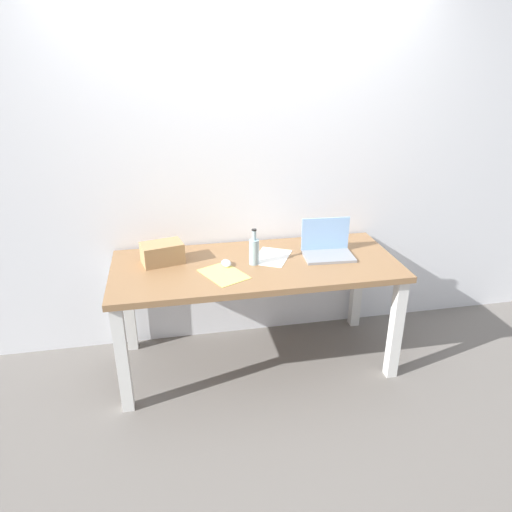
# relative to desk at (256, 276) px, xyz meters

# --- Properties ---
(ground_plane) EXTENTS (8.00, 8.00, 0.00)m
(ground_plane) POSITION_rel_desk_xyz_m (0.00, 0.00, -0.66)
(ground_plane) COLOR slate
(back_wall) EXTENTS (5.20, 0.08, 2.60)m
(back_wall) POSITION_rel_desk_xyz_m (0.00, 0.45, 0.64)
(back_wall) COLOR white
(back_wall) RESTS_ON ground
(desk) EXTENTS (1.84, 0.78, 0.76)m
(desk) POSITION_rel_desk_xyz_m (0.00, 0.00, 0.00)
(desk) COLOR olive
(desk) RESTS_ON ground
(laptop_right) EXTENTS (0.34, 0.24, 0.24)m
(laptop_right) POSITION_rel_desk_xyz_m (0.49, 0.03, 0.15)
(laptop_right) COLOR gray
(laptop_right) RESTS_ON desk
(beer_bottle) EXTENTS (0.06, 0.06, 0.24)m
(beer_bottle) POSITION_rel_desk_xyz_m (-0.01, -0.01, 0.19)
(beer_bottle) COLOR #99B7C1
(beer_bottle) RESTS_ON desk
(computer_mouse) EXTENTS (0.07, 0.11, 0.03)m
(computer_mouse) POSITION_rel_desk_xyz_m (-0.19, -0.00, 0.11)
(computer_mouse) COLOR silver
(computer_mouse) RESTS_ON desk
(cardboard_box) EXTENTS (0.29, 0.22, 0.13)m
(cardboard_box) POSITION_rel_desk_xyz_m (-0.59, 0.12, 0.16)
(cardboard_box) COLOR tan
(cardboard_box) RESTS_ON desk
(paper_sheet_near_back) EXTENTS (0.33, 0.36, 0.00)m
(paper_sheet_near_back) POSITION_rel_desk_xyz_m (0.12, 0.07, 0.10)
(paper_sheet_near_back) COLOR white
(paper_sheet_near_back) RESTS_ON desk
(paper_yellow_folder) EXTENTS (0.32, 0.36, 0.00)m
(paper_yellow_folder) POSITION_rel_desk_xyz_m (-0.23, -0.12, 0.10)
(paper_yellow_folder) COLOR #F4E06B
(paper_yellow_folder) RESTS_ON desk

